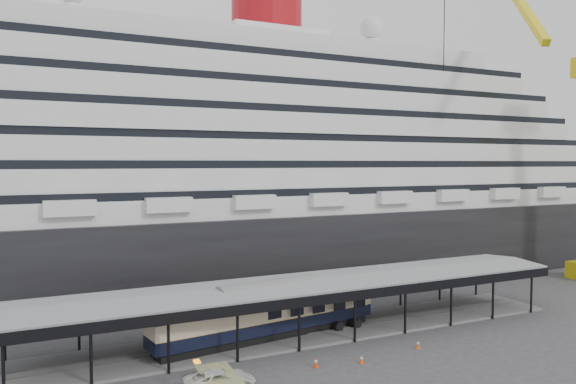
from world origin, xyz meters
TOP-DOWN VIEW (x-y plane):
  - ground at (0.00, 0.00)m, footprint 200.00×200.00m
  - cruise_ship at (0.05, 32.00)m, footprint 130.00×30.00m
  - platform_canopy at (0.00, 5.00)m, footprint 56.00×9.18m
  - port_truck at (-11.93, -3.95)m, footprint 5.39×2.71m
  - pullman_carriage at (-4.03, 5.00)m, footprint 23.10×5.91m
  - traffic_cone_left at (0.38, -3.99)m, footprint 0.42×0.42m
  - traffic_cone_mid at (-3.43, -3.07)m, footprint 0.52×0.52m
  - traffic_cone_right at (7.00, -3.06)m, footprint 0.50×0.50m

SIDE VIEW (x-z plane):
  - ground at x=0.00m, z-range 0.00..0.00m
  - traffic_cone_left at x=0.38m, z-range 0.00..0.73m
  - traffic_cone_right at x=7.00m, z-range 0.00..0.75m
  - traffic_cone_mid at x=-3.43m, z-range 0.00..0.81m
  - port_truck at x=-11.93m, z-range 0.00..1.46m
  - platform_canopy at x=0.00m, z-range -0.29..5.01m
  - pullman_carriage at x=-4.03m, z-range -8.52..13.97m
  - cruise_ship at x=0.05m, z-range -3.60..40.30m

